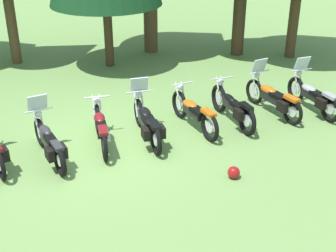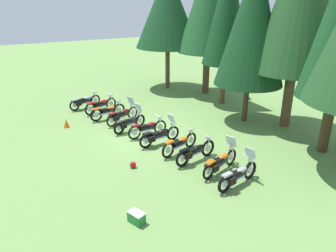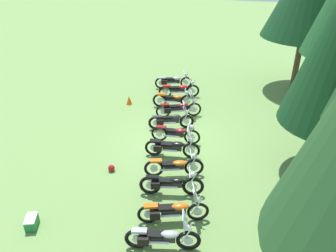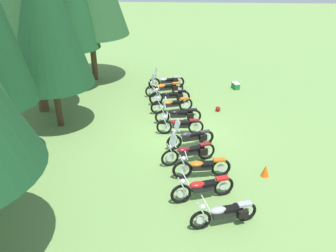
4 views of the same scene
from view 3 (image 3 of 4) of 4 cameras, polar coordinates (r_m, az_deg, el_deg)
ground_plane at (r=14.97m, az=0.88°, el=-2.69°), size 80.00×80.00×0.00m
motorcycle_0 at (r=20.24m, az=0.83°, el=7.64°), size 1.02×2.16×1.01m
motorcycle_1 at (r=18.98m, az=1.93°, el=6.16°), size 1.00×2.23×1.03m
motorcycle_2 at (r=17.82m, az=1.00°, el=4.54°), size 0.67×2.23×1.03m
motorcycle_3 at (r=16.82m, az=1.74°, el=3.02°), size 1.05×2.19×1.38m
motorcycle_4 at (r=15.77m, az=0.46°, el=1.01°), size 0.93×2.08×1.36m
motorcycle_5 at (r=14.68m, az=1.35°, el=-1.29°), size 0.62×2.19×1.01m
motorcycle_6 at (r=13.74m, az=0.62°, el=-3.55°), size 0.76×2.28×1.37m
motorcycle_7 at (r=12.68m, az=1.08°, el=-6.83°), size 0.85×2.19×1.02m
motorcycle_8 at (r=11.84m, az=0.41°, el=-9.86°), size 0.78×2.25×1.04m
motorcycle_9 at (r=10.85m, az=0.77°, el=-14.11°), size 1.00×2.20×1.36m
motorcycle_10 at (r=10.10m, az=-1.08°, el=-18.39°), size 0.82×2.19×1.37m
picnic_cooler at (r=11.69m, az=-22.15°, el=-14.88°), size 0.61×0.49×0.38m
traffic_cone at (r=18.39m, az=-6.63°, el=4.37°), size 0.32×0.32×0.48m
dropped_helmet at (r=13.30m, az=-9.59°, el=-7.07°), size 0.26×0.26×0.26m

